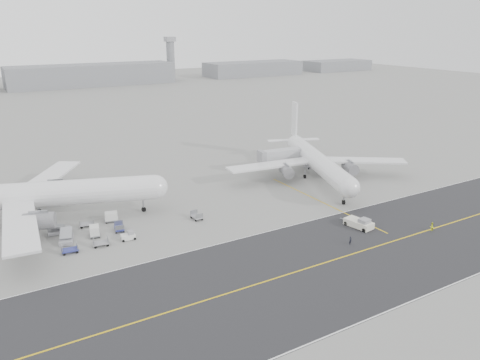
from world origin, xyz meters
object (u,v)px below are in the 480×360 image
control_tower (171,58)px  pushback_tug (359,223)px  ground_crew_b (432,227)px  jet_bridge (287,155)px  airliner_b (316,160)px  ground_crew_a (350,241)px  airliner_a (34,195)px

control_tower → pushback_tug: control_tower is taller
ground_crew_b → jet_bridge: bearing=-75.7°
airliner_b → jet_bridge: size_ratio=2.69×
pushback_tug → ground_crew_b: 14.15m
ground_crew_a → jet_bridge: bearing=60.4°
airliner_b → ground_crew_b: (-1.74, -38.53, -4.07)m
control_tower → ground_crew_a: size_ratio=19.26×
ground_crew_a → ground_crew_b: 18.72m
airliner_a → airliner_b: 69.36m
airliner_b → jet_bridge: airliner_b is taller
pushback_tug → jet_bridge: (10.19, 39.13, 3.72)m
airliner_b → control_tower: bearing=96.6°
ground_crew_a → airliner_a: bearing=130.8°
jet_bridge → ground_crew_b: 47.86m
ground_crew_a → ground_crew_b: size_ratio=0.91×
airliner_a → ground_crew_b: airliner_a is taller
pushback_tug → jet_bridge: jet_bridge is taller
pushback_tug → ground_crew_b: size_ratio=4.33×
control_tower → ground_crew_a: control_tower is taller
airliner_a → ground_crew_a: bearing=-112.2°
airliner_b → airliner_a: bearing=-165.9°
ground_crew_a → airliner_b: bearing=51.9°
pushback_tug → jet_bridge: size_ratio=0.44×
control_tower → airliner_b: bearing=-103.7°
control_tower → ground_crew_b: 290.41m
control_tower → airliner_b: size_ratio=0.66×
airliner_a → ground_crew_b: size_ratio=29.99×
control_tower → airliner_a: bearing=-118.5°
airliner_b → ground_crew_a: (-20.13, -34.98, -4.15)m
jet_bridge → airliner_b: bearing=-66.0°
ground_crew_a → control_tower: bearing=65.9°
pushback_tug → airliner_b: bearing=56.6°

